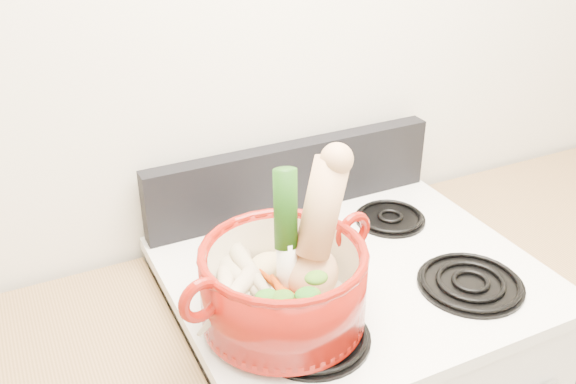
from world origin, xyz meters
name	(u,v)px	position (x,y,z in m)	size (l,w,h in m)	color
wall_back	(284,71)	(0.00, 1.75, 1.30)	(3.50, 0.02, 2.60)	silver
cooktop	(353,275)	(0.00, 1.40, 0.93)	(0.78, 0.67, 0.03)	silver
control_backsplash	(293,177)	(0.00, 1.70, 1.04)	(0.76, 0.05, 0.18)	black
burner_front_left	(312,336)	(-0.19, 1.24, 0.96)	(0.22, 0.22, 0.02)	black
burner_front_right	(471,282)	(0.19, 1.24, 0.96)	(0.22, 0.22, 0.02)	black
burner_back_left	(249,255)	(-0.19, 1.54, 0.96)	(0.17, 0.17, 0.02)	black
burner_back_right	(390,217)	(0.19, 1.54, 0.96)	(0.17, 0.17, 0.02)	black
dutch_oven	(283,286)	(-0.22, 1.30, 1.04)	(0.31, 0.31, 0.15)	maroon
pot_handle_left	(201,300)	(-0.39, 1.26, 1.10)	(0.09, 0.09, 0.02)	maroon
pot_handle_right	(353,232)	(-0.05, 1.34, 1.10)	(0.09, 0.09, 0.02)	maroon
squash	(312,232)	(-0.16, 1.31, 1.14)	(0.12, 0.12, 0.28)	tan
leek	(287,236)	(-0.20, 1.31, 1.14)	(0.04, 0.04, 0.28)	silver
ginger	(266,267)	(-0.21, 1.40, 1.02)	(0.09, 0.06, 0.05)	#D3BF82
parsnip_0	(244,294)	(-0.28, 1.34, 1.02)	(0.04, 0.04, 0.23)	beige
parsnip_1	(227,294)	(-0.32, 1.34, 1.03)	(0.04, 0.04, 0.20)	beige
parsnip_2	(250,284)	(-0.27, 1.35, 1.03)	(0.04, 0.04, 0.19)	beige
parsnip_3	(227,300)	(-0.33, 1.31, 1.04)	(0.04, 0.04, 0.18)	beige
parsnip_4	(251,270)	(-0.26, 1.37, 1.05)	(0.05, 0.05, 0.24)	beige
carrot_0	(298,314)	(-0.22, 1.24, 1.02)	(0.03, 0.03, 0.16)	#CA460A
carrot_1	(273,319)	(-0.27, 1.24, 1.03)	(0.03, 0.03, 0.15)	orange
carrot_2	(286,295)	(-0.22, 1.29, 1.03)	(0.03, 0.03, 0.17)	#C74209
carrot_3	(293,316)	(-0.24, 1.22, 1.04)	(0.03, 0.03, 0.14)	#D74D0A
carrot_4	(290,306)	(-0.24, 1.24, 1.05)	(0.03, 0.03, 0.17)	#CE4C0A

